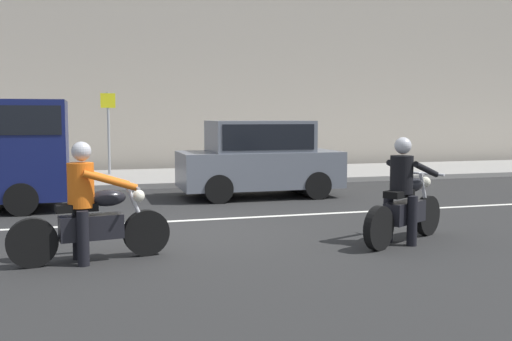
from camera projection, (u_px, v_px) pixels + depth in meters
name	position (u px, v px, depth m)	size (l,w,h in m)	color
ground_plane	(201.00, 230.00, 9.81)	(80.00, 80.00, 0.00)	#242424
sidewalk_slab	(151.00, 178.00, 17.45)	(40.00, 4.40, 0.14)	gray
lane_marking_stripe	(213.00, 219.00, 10.78)	(18.00, 0.14, 0.01)	silver
motorcycle_with_rider_black_leather	(404.00, 200.00, 8.76)	(1.87, 1.17, 1.60)	black
motorcycle_with_rider_orange_stripe	(90.00, 213.00, 7.61)	(2.09, 0.75, 1.58)	black
parked_hatchback_slate_gray	(259.00, 158.00, 13.73)	(3.74, 1.76, 1.80)	slate
street_sign_post	(108.00, 125.00, 17.69)	(0.44, 0.08, 2.49)	gray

